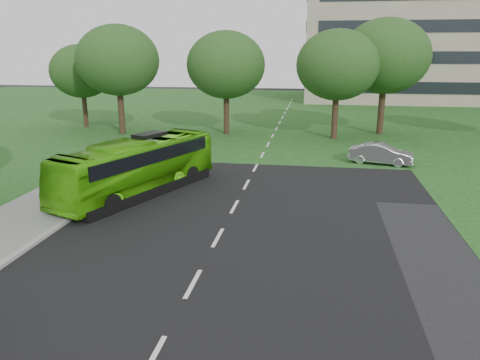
{
  "coord_description": "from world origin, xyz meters",
  "views": [
    {
      "loc": [
        3.79,
        -15.58,
        7.5
      ],
      "look_at": [
        0.4,
        5.28,
        1.6
      ],
      "focal_mm": 35.0,
      "sensor_mm": 36.0,
      "label": 1
    }
  ],
  "objects": [
    {
      "name": "bus",
      "position": [
        -5.5,
        7.47,
        1.47
      ],
      "size": [
        6.19,
        10.69,
        2.93
      ],
      "primitive_type": "imported",
      "rotation": [
        0.0,
        0.0,
        -0.38
      ],
      "color": "#4CB60F",
      "rests_on": "ground"
    },
    {
      "name": "tree_park_b",
      "position": [
        -4.31,
        26.46,
        6.19
      ],
      "size": [
        7.0,
        7.0,
        9.18
      ],
      "color": "black",
      "rests_on": "ground"
    },
    {
      "name": "street_surfaces",
      "position": [
        -0.38,
        22.75,
        0.03
      ],
      "size": [
        120.0,
        120.0,
        0.15
      ],
      "color": "black",
      "rests_on": "ground"
    },
    {
      "name": "tree_park_d",
      "position": [
        9.64,
        28.66,
        6.95
      ],
      "size": [
        7.76,
        7.76,
        10.26
      ],
      "color": "black",
      "rests_on": "ground"
    },
    {
      "name": "tree_park_c",
      "position": [
        5.4,
        25.55,
        6.26
      ],
      "size": [
        6.94,
        6.94,
        9.22
      ],
      "color": "black",
      "rests_on": "ground"
    },
    {
      "name": "ground",
      "position": [
        0.0,
        0.0,
        0.0
      ],
      "size": [
        160.0,
        160.0,
        0.0
      ],
      "primitive_type": "plane",
      "color": "black",
      "rests_on": "ground"
    },
    {
      "name": "tree_park_f",
      "position": [
        -18.95,
        28.02,
        5.48
      ],
      "size": [
        6.03,
        6.03,
        8.05
      ],
      "color": "black",
      "rests_on": "ground"
    },
    {
      "name": "sedan",
      "position": [
        8.25,
        16.56,
        0.7
      ],
      "size": [
        4.46,
        2.42,
        1.4
      ],
      "primitive_type": "imported",
      "rotation": [
        0.0,
        0.0,
        1.34
      ],
      "color": "#A8A9AD",
      "rests_on": "ground"
    },
    {
      "name": "tree_park_a",
      "position": [
        -13.8,
        24.92,
        6.59
      ],
      "size": [
        7.31,
        7.31,
        9.71
      ],
      "color": "black",
      "rests_on": "ground"
    },
    {
      "name": "office_building",
      "position": [
        21.96,
        61.96,
        12.5
      ],
      "size": [
        40.1,
        20.1,
        25.0
      ],
      "color": "gray",
      "rests_on": "ground"
    }
  ]
}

